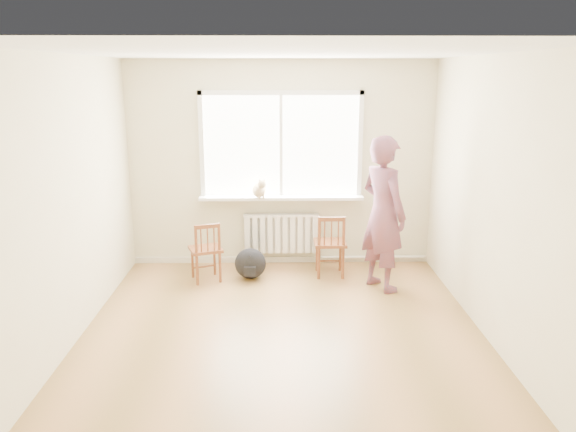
{
  "coord_description": "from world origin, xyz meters",
  "views": [
    {
      "loc": [
        -0.03,
        -5.07,
        2.53
      ],
      "look_at": [
        0.07,
        1.2,
        0.92
      ],
      "focal_mm": 35.0,
      "sensor_mm": 36.0,
      "label": 1
    }
  ],
  "objects_px": {
    "person": "(383,214)",
    "cat": "(259,189)",
    "chair_right": "(330,245)",
    "backpack": "(250,263)",
    "chair_left": "(206,252)"
  },
  "relations": [
    {
      "from": "person",
      "to": "cat",
      "type": "xyz_separation_m",
      "value": [
        -1.48,
        0.77,
        0.14
      ]
    },
    {
      "from": "backpack",
      "to": "person",
      "type": "bearing_deg",
      "value": -11.96
    },
    {
      "from": "chair_right",
      "to": "backpack",
      "type": "bearing_deg",
      "value": 3.63
    },
    {
      "from": "person",
      "to": "cat",
      "type": "distance_m",
      "value": 1.67
    },
    {
      "from": "chair_right",
      "to": "person",
      "type": "relative_size",
      "value": 0.44
    },
    {
      "from": "cat",
      "to": "chair_right",
      "type": "bearing_deg",
      "value": -41.21
    },
    {
      "from": "chair_left",
      "to": "chair_right",
      "type": "bearing_deg",
      "value": 165.66
    },
    {
      "from": "person",
      "to": "backpack",
      "type": "relative_size",
      "value": 4.68
    },
    {
      "from": "person",
      "to": "chair_right",
      "type": "bearing_deg",
      "value": 23.57
    },
    {
      "from": "chair_left",
      "to": "backpack",
      "type": "height_order",
      "value": "chair_left"
    },
    {
      "from": "chair_right",
      "to": "person",
      "type": "bearing_deg",
      "value": 144.46
    },
    {
      "from": "chair_right",
      "to": "backpack",
      "type": "height_order",
      "value": "chair_right"
    },
    {
      "from": "chair_left",
      "to": "chair_right",
      "type": "height_order",
      "value": "chair_right"
    },
    {
      "from": "person",
      "to": "chair_left",
      "type": "bearing_deg",
      "value": 51.95
    },
    {
      "from": "chair_right",
      "to": "cat",
      "type": "relative_size",
      "value": 2.07
    }
  ]
}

